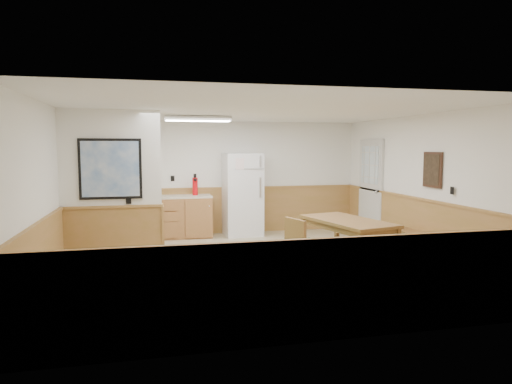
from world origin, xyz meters
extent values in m
plane|color=tan|center=(0.00, 0.00, 0.00)|extent=(6.00, 6.00, 0.00)
cube|color=white|center=(0.00, 0.00, 2.50)|extent=(6.00, 6.00, 0.02)
cube|color=white|center=(0.00, 3.00, 1.25)|extent=(6.00, 0.02, 2.50)
cube|color=white|center=(3.00, 0.00, 1.25)|extent=(0.02, 6.00, 2.50)
cube|color=white|center=(-3.00, 0.00, 1.25)|extent=(0.02, 6.00, 2.50)
cube|color=#B07946|center=(0.00, 2.98, 0.50)|extent=(6.00, 0.04, 1.00)
cube|color=#B07946|center=(2.98, 0.00, 0.50)|extent=(0.04, 6.00, 1.00)
cube|color=#B07946|center=(-2.98, 0.00, 0.50)|extent=(0.04, 6.00, 1.00)
cube|color=white|center=(-2.25, 0.20, 1.75)|extent=(1.50, 0.15, 1.50)
cube|color=#B07946|center=(-2.25, 0.20, 0.50)|extent=(1.50, 0.17, 1.00)
cube|color=black|center=(-2.25, 0.10, 1.60)|extent=(0.92, 0.03, 0.92)
cube|color=white|center=(-2.25, 0.09, 1.60)|extent=(0.84, 0.01, 0.84)
cube|color=#9D6137|center=(-1.10, 2.68, 0.43)|extent=(1.40, 0.60, 0.86)
cube|color=#9D6137|center=(-2.57, 2.68, 0.43)|extent=(0.06, 0.60, 0.86)
cube|color=#9D6137|center=(-1.83, 2.68, 0.43)|extent=(0.06, 0.60, 0.86)
cube|color=beige|center=(-1.50, 2.68, 0.88)|extent=(2.20, 0.60, 0.04)
cube|color=beige|center=(-1.50, 2.98, 0.95)|extent=(2.20, 0.02, 0.10)
cube|color=silver|center=(2.97, 1.90, 1.02)|extent=(0.05, 1.02, 2.15)
cube|color=silver|center=(2.96, 1.90, 1.02)|extent=(0.04, 0.90, 2.05)
cube|color=silver|center=(2.94, 1.90, 1.55)|extent=(0.02, 0.76, 0.80)
cube|color=silver|center=(-2.10, 2.98, 1.55)|extent=(0.80, 0.03, 1.00)
cube|color=silver|center=(-2.10, 2.96, 1.55)|extent=(0.70, 0.01, 0.90)
cube|color=#382116|center=(2.97, -0.30, 1.55)|extent=(0.03, 0.50, 0.60)
cube|color=black|center=(2.95, -0.30, 1.55)|extent=(0.01, 0.42, 0.52)
cube|color=silver|center=(-0.80, 1.30, 2.45)|extent=(1.20, 0.30, 0.08)
cube|color=white|center=(-0.80, 1.30, 2.40)|extent=(1.15, 0.25, 0.01)
cube|color=white|center=(0.29, 2.63, 0.90)|extent=(0.82, 0.73, 1.80)
cube|color=silver|center=(0.60, 2.27, 1.64)|extent=(0.03, 0.02, 0.23)
cube|color=silver|center=(0.60, 2.27, 1.08)|extent=(0.03, 0.02, 0.42)
cube|color=#935D36|center=(1.46, -0.27, 0.72)|extent=(1.19, 1.81, 0.05)
cube|color=#935D36|center=(1.46, -0.27, 0.65)|extent=(1.07, 1.69, 0.10)
cube|color=#935D36|center=(1.30, -1.10, 0.35)|extent=(0.08, 0.08, 0.70)
cube|color=#935D36|center=(0.94, 0.39, 0.35)|extent=(0.08, 0.08, 0.70)
cube|color=#935D36|center=(1.99, -0.94, 0.35)|extent=(0.08, 0.08, 0.70)
cube|color=#935D36|center=(1.63, 0.56, 0.35)|extent=(0.08, 0.08, 0.70)
cube|color=#935D36|center=(2.80, -0.31, 0.42)|extent=(0.41, 1.53, 0.05)
cube|color=#935D36|center=(2.80, -1.02, 0.20)|extent=(0.31, 0.08, 0.40)
cube|color=#935D36|center=(2.80, 0.40, 0.20)|extent=(0.31, 0.08, 0.40)
cube|color=#935D36|center=(0.66, -0.54, 0.42)|extent=(0.63, 0.63, 0.06)
cube|color=#0E4947|center=(0.66, -0.54, 0.47)|extent=(0.58, 0.58, 0.03)
cube|color=#935D36|center=(0.46, -0.61, 0.65)|extent=(0.20, 0.49, 0.40)
cube|color=#0E4947|center=(0.25, -0.68, 0.65)|extent=(0.15, 0.42, 0.34)
cube|color=#935D36|center=(0.52, -0.82, 0.20)|extent=(0.05, 0.05, 0.39)
cube|color=#935D36|center=(0.39, -0.40, 0.20)|extent=(0.05, 0.05, 0.39)
cube|color=#935D36|center=(0.94, -0.68, 0.20)|extent=(0.05, 0.05, 0.39)
cube|color=#935D36|center=(0.81, -0.27, 0.20)|extent=(0.05, 0.05, 0.39)
cylinder|color=red|center=(-0.74, 2.73, 1.09)|extent=(0.12, 0.12, 0.38)
cylinder|color=black|center=(-0.74, 2.73, 1.32)|extent=(0.06, 0.06, 0.08)
cylinder|color=#198B36|center=(-2.10, 2.72, 1.00)|extent=(0.08, 0.08, 0.21)
camera|label=1|loc=(-1.64, -7.11, 1.92)|focal=32.00mm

